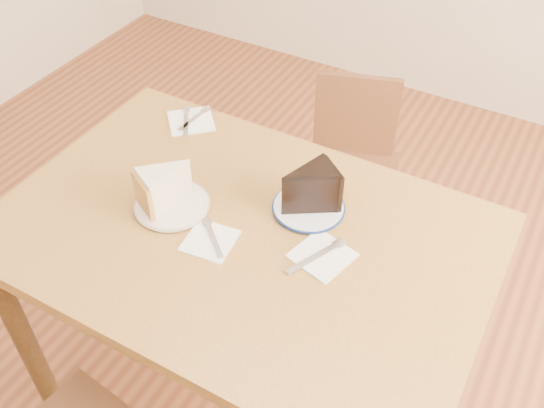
{
  "coord_description": "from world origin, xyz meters",
  "views": [
    {
      "loc": [
        0.57,
        -0.87,
        1.81
      ],
      "look_at": [
        0.05,
        0.07,
        0.8
      ],
      "focal_mm": 40.0,
      "sensor_mm": 36.0,
      "label": 1
    }
  ],
  "objects_px": {
    "plate_cream": "(172,205)",
    "chocolate_cake": "(306,191)",
    "chair_far": "(349,167)",
    "table": "(242,257)",
    "plate_navy": "(309,208)",
    "carrot_cake": "(169,186)"
  },
  "relations": [
    {
      "from": "chair_far",
      "to": "carrot_cake",
      "type": "xyz_separation_m",
      "value": [
        -0.19,
        -0.76,
        0.41
      ]
    },
    {
      "from": "chair_far",
      "to": "carrot_cake",
      "type": "bearing_deg",
      "value": 57.77
    },
    {
      "from": "plate_cream",
      "to": "chocolate_cake",
      "type": "xyz_separation_m",
      "value": [
        0.3,
        0.15,
        0.06
      ]
    },
    {
      "from": "chair_far",
      "to": "chocolate_cake",
      "type": "bearing_deg",
      "value": 82.9
    },
    {
      "from": "table",
      "to": "carrot_cake",
      "type": "height_order",
      "value": "carrot_cake"
    },
    {
      "from": "chocolate_cake",
      "to": "plate_navy",
      "type": "bearing_deg",
      "value": -77.13
    },
    {
      "from": "plate_navy",
      "to": "carrot_cake",
      "type": "relative_size",
      "value": 1.38
    },
    {
      "from": "carrot_cake",
      "to": "chocolate_cake",
      "type": "relative_size",
      "value": 0.97
    },
    {
      "from": "carrot_cake",
      "to": "table",
      "type": "bearing_deg",
      "value": 29.76
    },
    {
      "from": "plate_navy",
      "to": "chocolate_cake",
      "type": "height_order",
      "value": "chocolate_cake"
    },
    {
      "from": "chair_far",
      "to": "plate_navy",
      "type": "height_order",
      "value": "plate_navy"
    },
    {
      "from": "plate_cream",
      "to": "chocolate_cake",
      "type": "bearing_deg",
      "value": 26.8
    },
    {
      "from": "chair_far",
      "to": "table",
      "type": "bearing_deg",
      "value": 72.86
    },
    {
      "from": "chocolate_cake",
      "to": "table",
      "type": "bearing_deg",
      "value": 89.81
    },
    {
      "from": "table",
      "to": "chair_far",
      "type": "bearing_deg",
      "value": 90.98
    },
    {
      "from": "plate_cream",
      "to": "chocolate_cake",
      "type": "height_order",
      "value": "chocolate_cake"
    },
    {
      "from": "carrot_cake",
      "to": "chocolate_cake",
      "type": "bearing_deg",
      "value": 52.69
    },
    {
      "from": "plate_cream",
      "to": "table",
      "type": "bearing_deg",
      "value": 4.46
    },
    {
      "from": "plate_cream",
      "to": "plate_navy",
      "type": "xyz_separation_m",
      "value": [
        0.31,
        0.16,
        0.0
      ]
    },
    {
      "from": "chair_far",
      "to": "carrot_cake",
      "type": "height_order",
      "value": "carrot_cake"
    },
    {
      "from": "plate_navy",
      "to": "carrot_cake",
      "type": "xyz_separation_m",
      "value": [
        -0.32,
        -0.15,
        0.05
      ]
    },
    {
      "from": "chair_far",
      "to": "plate_navy",
      "type": "relative_size",
      "value": 4.02
    }
  ]
}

